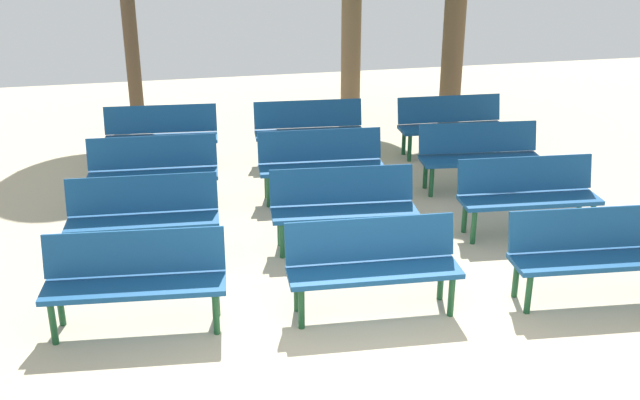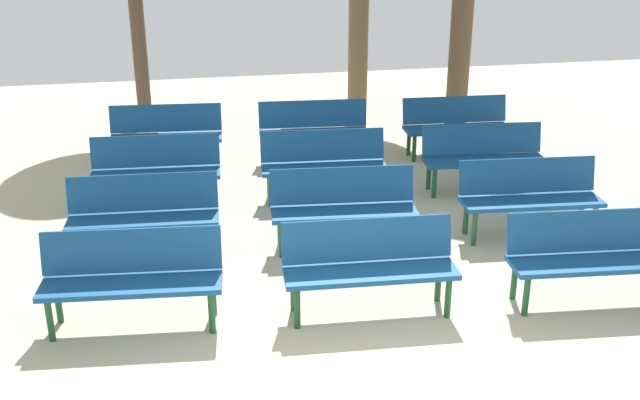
% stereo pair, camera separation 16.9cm
% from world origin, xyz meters
% --- Properties ---
extents(bench_r0_c0, '(1.64, 0.64, 0.87)m').
position_xyz_m(bench_r0_c0, '(-1.98, 1.77, 0.50)').
color(bench_r0_c0, navy).
rests_on(bench_r0_c0, ground_plane).
extents(bench_r0_c1, '(1.63, 0.58, 0.87)m').
position_xyz_m(bench_r0_c1, '(0.17, 1.58, 0.50)').
color(bench_r0_c1, navy).
rests_on(bench_r0_c1, ground_plane).
extents(bench_r0_c2, '(1.64, 0.63, 0.87)m').
position_xyz_m(bench_r0_c2, '(2.29, 1.36, 0.50)').
color(bench_r0_c2, navy).
rests_on(bench_r0_c2, ground_plane).
extents(bench_r1_c0, '(1.63, 0.59, 0.87)m').
position_xyz_m(bench_r1_c0, '(-1.90, 3.23, 0.50)').
color(bench_r1_c0, navy).
rests_on(bench_r1_c0, ground_plane).
extents(bench_r1_c1, '(1.64, 0.63, 0.87)m').
position_xyz_m(bench_r1_c1, '(0.25, 3.03, 0.50)').
color(bench_r1_c1, navy).
rests_on(bench_r1_c1, ground_plane).
extents(bench_r1_c2, '(1.63, 0.61, 0.87)m').
position_xyz_m(bench_r1_c2, '(2.41, 2.92, 0.50)').
color(bench_r1_c2, navy).
rests_on(bench_r1_c2, ground_plane).
extents(bench_r2_c0, '(1.63, 0.60, 0.87)m').
position_xyz_m(bench_r2_c0, '(-1.78, 4.69, 0.50)').
color(bench_r2_c0, navy).
rests_on(bench_r2_c0, ground_plane).
extents(bench_r2_c1, '(1.63, 0.61, 0.87)m').
position_xyz_m(bench_r2_c1, '(0.33, 4.51, 0.50)').
color(bench_r2_c1, navy).
rests_on(bench_r2_c1, ground_plane).
extents(bench_r2_c2, '(1.64, 0.64, 0.87)m').
position_xyz_m(bench_r2_c2, '(2.46, 4.38, 0.50)').
color(bench_r2_c2, navy).
rests_on(bench_r2_c2, ground_plane).
extents(bench_r3_c0, '(1.64, 0.62, 0.87)m').
position_xyz_m(bench_r3_c0, '(-1.64, 6.23, 0.50)').
color(bench_r3_c0, navy).
rests_on(bench_r3_c0, ground_plane).
extents(bench_r3_c1, '(1.63, 0.61, 0.87)m').
position_xyz_m(bench_r3_c1, '(0.50, 6.04, 0.50)').
color(bench_r3_c1, navy).
rests_on(bench_r3_c1, ground_plane).
extents(bench_r3_c2, '(1.62, 0.56, 0.87)m').
position_xyz_m(bench_r3_c2, '(2.65, 5.86, 0.50)').
color(bench_r3_c2, navy).
rests_on(bench_r3_c2, ground_plane).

